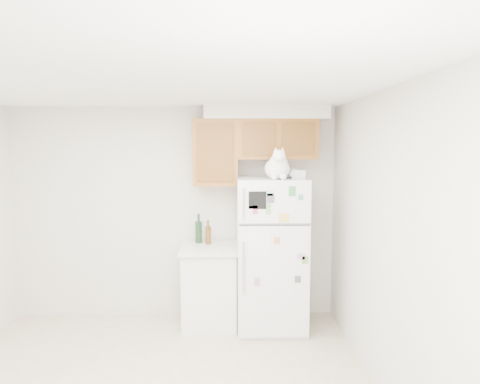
{
  "coord_description": "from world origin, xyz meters",
  "views": [
    {
      "loc": [
        0.66,
        -3.08,
        2.04
      ],
      "look_at": [
        0.77,
        1.55,
        1.55
      ],
      "focal_mm": 32.0,
      "sensor_mm": 36.0,
      "label": 1
    }
  ],
  "objects_px": {
    "storage_box_back": "(287,173)",
    "base_counter": "(210,285)",
    "bottle_green": "(199,228)",
    "refrigerator": "(271,253)",
    "cat": "(278,167)",
    "storage_box_front": "(297,174)",
    "bottle_amber": "(208,232)"
  },
  "relations": [
    {
      "from": "storage_box_back",
      "to": "base_counter",
      "type": "bearing_deg",
      "value": 168.78
    },
    {
      "from": "base_counter",
      "to": "storage_box_back",
      "type": "height_order",
      "value": "storage_box_back"
    },
    {
      "from": "base_counter",
      "to": "bottle_green",
      "type": "height_order",
      "value": "bottle_green"
    },
    {
      "from": "refrigerator",
      "to": "base_counter",
      "type": "relative_size",
      "value": 1.85
    },
    {
      "from": "cat",
      "to": "bottle_green",
      "type": "relative_size",
      "value": 1.42
    },
    {
      "from": "refrigerator",
      "to": "bottle_green",
      "type": "distance_m",
      "value": 0.9
    },
    {
      "from": "storage_box_back",
      "to": "storage_box_front",
      "type": "distance_m",
      "value": 0.18
    },
    {
      "from": "bottle_amber",
      "to": "base_counter",
      "type": "bearing_deg",
      "value": -78.12
    },
    {
      "from": "refrigerator",
      "to": "bottle_amber",
      "type": "bearing_deg",
      "value": 166.06
    },
    {
      "from": "refrigerator",
      "to": "bottle_amber",
      "type": "distance_m",
      "value": 0.76
    },
    {
      "from": "cat",
      "to": "storage_box_front",
      "type": "distance_m",
      "value": 0.27
    },
    {
      "from": "storage_box_back",
      "to": "bottle_amber",
      "type": "relative_size",
      "value": 0.64
    },
    {
      "from": "cat",
      "to": "storage_box_back",
      "type": "xyz_separation_m",
      "value": [
        0.14,
        0.28,
        -0.08
      ]
    },
    {
      "from": "cat",
      "to": "storage_box_back",
      "type": "distance_m",
      "value": 0.32
    },
    {
      "from": "bottle_green",
      "to": "bottle_amber",
      "type": "xyz_separation_m",
      "value": [
        0.12,
        -0.07,
        -0.03
      ]
    },
    {
      "from": "cat",
      "to": "base_counter",
      "type": "bearing_deg",
      "value": 160.99
    },
    {
      "from": "storage_box_front",
      "to": "bottle_amber",
      "type": "height_order",
      "value": "storage_box_front"
    },
    {
      "from": "base_counter",
      "to": "storage_box_back",
      "type": "bearing_deg",
      "value": 1.77
    },
    {
      "from": "cat",
      "to": "storage_box_front",
      "type": "bearing_deg",
      "value": 28.47
    },
    {
      "from": "storage_box_front",
      "to": "bottle_green",
      "type": "relative_size",
      "value": 0.44
    },
    {
      "from": "storage_box_front",
      "to": "bottle_green",
      "type": "distance_m",
      "value": 1.32
    },
    {
      "from": "bottle_green",
      "to": "bottle_amber",
      "type": "distance_m",
      "value": 0.14
    },
    {
      "from": "cat",
      "to": "bottle_green",
      "type": "xyz_separation_m",
      "value": [
        -0.87,
        0.43,
        -0.74
      ]
    },
    {
      "from": "storage_box_front",
      "to": "bottle_amber",
      "type": "bearing_deg",
      "value": 159.24
    },
    {
      "from": "base_counter",
      "to": "bottle_amber",
      "type": "distance_m",
      "value": 0.61
    },
    {
      "from": "cat",
      "to": "storage_box_back",
      "type": "bearing_deg",
      "value": 64.31
    },
    {
      "from": "base_counter",
      "to": "storage_box_back",
      "type": "xyz_separation_m",
      "value": [
        0.87,
        0.03,
        1.29
      ]
    },
    {
      "from": "storage_box_front",
      "to": "bottle_amber",
      "type": "distance_m",
      "value": 1.22
    },
    {
      "from": "bottle_green",
      "to": "bottle_amber",
      "type": "relative_size",
      "value": 1.22
    },
    {
      "from": "cat",
      "to": "bottle_green",
      "type": "distance_m",
      "value": 1.22
    },
    {
      "from": "base_counter",
      "to": "cat",
      "type": "height_order",
      "value": "cat"
    },
    {
      "from": "refrigerator",
      "to": "storage_box_back",
      "type": "xyz_separation_m",
      "value": [
        0.18,
        0.1,
        0.9
      ]
    }
  ]
}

